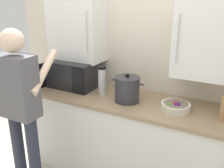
{
  "coord_description": "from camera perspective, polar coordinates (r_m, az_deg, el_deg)",
  "views": [
    {
      "loc": [
        1.02,
        -1.58,
        1.91
      ],
      "look_at": [
        -0.15,
        0.58,
        1.06
      ],
      "focal_mm": 41.19,
      "sensor_mm": 36.0,
      "label": 1
    }
  ],
  "objects": [
    {
      "name": "fruit_bowl",
      "position": [
        2.42,
        13.92,
        -4.84
      ],
      "size": [
        0.27,
        0.27,
        0.1
      ],
      "color": "beige",
      "rests_on": "counter_unit"
    },
    {
      "name": "counter_unit",
      "position": [
        2.84,
        3.2,
        -11.8
      ],
      "size": [
        2.3,
        0.68,
        0.91
      ],
      "color": "white",
      "rests_on": "ground_plane"
    },
    {
      "name": "microwave_oven",
      "position": [
        2.97,
        -9.12,
        2.24
      ],
      "size": [
        0.6,
        0.74,
        0.3
      ],
      "color": "black",
      "rests_on": "counter_unit"
    },
    {
      "name": "back_wall_tiled",
      "position": [
        2.77,
        6.59,
        9.95
      ],
      "size": [
        3.29,
        0.44,
        2.9
      ],
      "color": "beige",
      "rests_on": "ground_plane"
    },
    {
      "name": "stock_pot",
      "position": [
        2.53,
        3.38,
        -1.14
      ],
      "size": [
        0.35,
        0.25,
        0.28
      ],
      "color": "#2D2D33",
      "rests_on": "counter_unit"
    },
    {
      "name": "person_figure",
      "position": [
        2.42,
        -19.63,
        -4.26
      ],
      "size": [
        0.44,
        0.61,
        1.66
      ],
      "color": "#282D3D",
      "rests_on": "ground_plane"
    },
    {
      "name": "thermos_flask",
      "position": [
        2.7,
        -2.24,
        0.86
      ],
      "size": [
        0.09,
        0.09,
        0.31
      ],
      "color": "#B7BABF",
      "rests_on": "counter_unit"
    }
  ]
}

